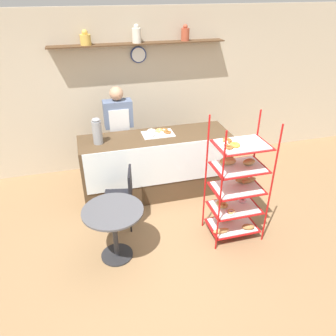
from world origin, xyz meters
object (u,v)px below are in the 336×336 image
Objects in this scene: pastry_rack at (236,187)px; person_worker at (119,133)px; donut_tray_counter at (158,132)px; coffee_carafe at (97,131)px; cafe_table at (114,222)px; cafe_chair at (124,192)px.

pastry_rack reaches higher than person_worker.
pastry_rack is 3.53× the size of donut_tray_counter.
cafe_table is at bearing -88.90° from coffee_carafe.
coffee_carafe is at bearing -124.09° from person_worker.
pastry_rack is 1.59m from cafe_table.
pastry_rack is 2.15m from person_worker.
cafe_chair is (-0.14, -1.21, -0.35)m from person_worker.
pastry_rack is at bearing 1.01° from cafe_table.
pastry_rack is at bearing -62.46° from donut_tray_counter.
cafe_chair reaches higher than cafe_table.
person_worker reaches higher than cafe_chair.
person_worker is 1.87× the size of cafe_chair.
cafe_chair is at bearing -96.43° from person_worker.
cafe_table is 1.53× the size of donut_tray_counter.
donut_tray_counter reaches higher than cafe_table.
donut_tray_counter is (0.54, -0.44, 0.13)m from person_worker.
pastry_rack is 1.88× the size of cafe_chair.
cafe_chair is (0.21, 0.58, 0.00)m from cafe_table.
donut_tray_counter is at bearing -39.37° from person_worker.
cafe_table is at bearing -178.99° from pastry_rack.
donut_tray_counter is at bearing 117.54° from pastry_rack.
pastry_rack is 4.31× the size of coffee_carafe.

